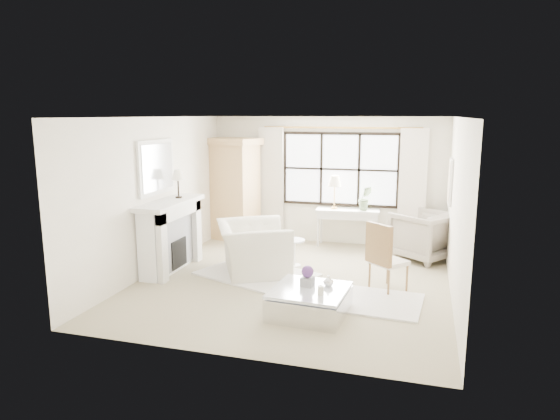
{
  "coord_description": "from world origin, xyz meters",
  "views": [
    {
      "loc": [
        2.0,
        -7.7,
        2.75
      ],
      "look_at": [
        -0.29,
        0.2,
        1.16
      ],
      "focal_mm": 32.0,
      "sensor_mm": 36.0,
      "label": 1
    }
  ],
  "objects_px": {
    "club_armchair": "(253,248)",
    "coffee_table": "(310,302)",
    "armoire": "(234,189)",
    "console_table": "(347,228)"
  },
  "relations": [
    {
      "from": "armoire",
      "to": "coffee_table",
      "type": "distance_m",
      "value": 4.6
    },
    {
      "from": "club_armchair",
      "to": "console_table",
      "type": "bearing_deg",
      "value": -57.81
    },
    {
      "from": "coffee_table",
      "to": "club_armchair",
      "type": "bearing_deg",
      "value": 135.22
    },
    {
      "from": "armoire",
      "to": "coffee_table",
      "type": "bearing_deg",
      "value": -35.99
    },
    {
      "from": "armoire",
      "to": "club_armchair",
      "type": "bearing_deg",
      "value": -41.65
    },
    {
      "from": "console_table",
      "to": "club_armchair",
      "type": "xyz_separation_m",
      "value": [
        -1.32,
        -2.2,
        0.04
      ]
    },
    {
      "from": "armoire",
      "to": "coffee_table",
      "type": "relative_size",
      "value": 2.1
    },
    {
      "from": "console_table",
      "to": "coffee_table",
      "type": "relative_size",
      "value": 1.25
    },
    {
      "from": "club_armchair",
      "to": "coffee_table",
      "type": "xyz_separation_m",
      "value": [
        1.37,
        -1.57,
        -0.26
      ]
    },
    {
      "from": "club_armchair",
      "to": "coffee_table",
      "type": "distance_m",
      "value": 2.1
    }
  ]
}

